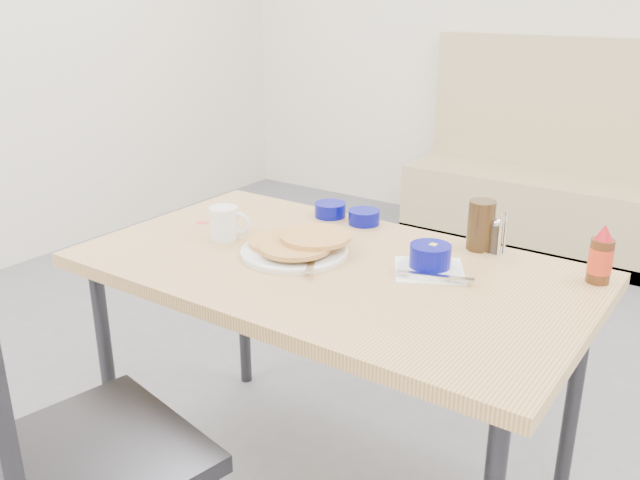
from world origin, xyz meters
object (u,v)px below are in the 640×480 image
Objects in this scene: dining_table at (331,284)px; coffee_mug at (225,222)px; grits_setting at (430,260)px; creamer_bowl at (330,210)px; amber_tumbler at (481,225)px; butter_bowl at (364,217)px; syrup_bottle at (601,258)px; diner_chair at (40,443)px; booth_bench at (572,193)px; condiment_caddy at (488,237)px; pancake_plate at (296,246)px.

dining_table is 11.40× the size of coffee_mug.
grits_setting is (0.25, 0.11, 0.09)m from dining_table.
creamer_bowl is 0.53m from amber_tumbler.
syrup_bottle reaches higher than butter_bowl.
diner_chair is 1.17m from creamer_bowl.
butter_bowl is at bearing 106.37° from dining_table.
diner_chair is 1.27m from amber_tumbler.
booth_bench is 18.26× the size of creamer_bowl.
butter_bowl is 0.64× the size of syrup_bottle.
amber_tumbler reaches higher than condiment_caddy.
booth_bench reaches higher than dining_table.
dining_table is at bearing 89.01° from diner_chair.
coffee_mug is (-0.25, -0.02, 0.03)m from pancake_plate.
coffee_mug is at bearing 115.21° from diner_chair.
coffee_mug is at bearing -152.03° from amber_tumbler.
amber_tumbler is (0.53, 0.00, 0.05)m from creamer_bowl.
butter_bowl is at bearing 52.19° from coffee_mug.
booth_bench is 13.03× the size of amber_tumbler.
syrup_bottle is at bearing -8.33° from amber_tumbler.
dining_table is 4.53× the size of pancake_plate.
diner_chair reaches higher than coffee_mug.
pancake_plate is 2.12× the size of amber_tumbler.
syrup_bottle reaches higher than creamer_bowl.
diner_chair is 0.84m from pancake_plate.
syrup_bottle is (0.87, -0.05, 0.05)m from creamer_bowl.
coffee_mug is at bearing -98.40° from booth_bench.
syrup_bottle is (0.39, 0.18, 0.04)m from grits_setting.
butter_bowl is (0.28, 0.36, -0.03)m from coffee_mug.
coffee_mug is (-0.20, 0.80, 0.22)m from diner_chair.
booth_bench is at bearing 97.65° from amber_tumbler.
diner_chair reaches higher than grits_setting.
pancake_plate is 0.39m from grits_setting.
pancake_plate is 1.16× the size of grits_setting.
diner_chair is at bearing -126.41° from syrup_bottle.
condiment_caddy is at bearing -81.75° from booth_bench.
coffee_mug is 0.45m from butter_bowl.
diner_chair reaches higher than pancake_plate.
diner_chair reaches higher than creamer_bowl.
coffee_mug is (-0.38, -0.02, 0.11)m from dining_table.
booth_bench is at bearing 98.16° from diner_chair.
syrup_bottle is (0.64, -2.24, 0.48)m from booth_bench.
condiment_caddy is at bearing 27.16° from coffee_mug.
dining_table is (0.00, -2.53, 0.35)m from booth_bench.
booth_bench reaches higher than diner_chair.
syrup_bottle reaches higher than amber_tumbler.
amber_tumbler reaches higher than dining_table.
syrup_bottle is at bearing 16.74° from coffee_mug.
coffee_mug is at bearing -163.26° from syrup_bottle.
pancake_plate reaches higher than creamer_bowl.
amber_tumbler is at bearing 171.67° from syrup_bottle.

